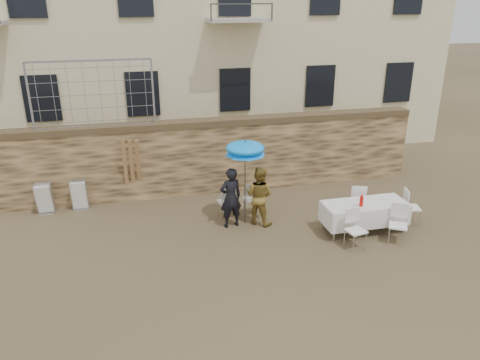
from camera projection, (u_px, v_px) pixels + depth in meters
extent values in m
plane|color=brown|center=(246.00, 281.00, 9.82)|extent=(80.00, 80.00, 0.00)
cube|color=olive|center=(205.00, 157.00, 13.94)|extent=(13.00, 0.50, 2.20)
imported|color=black|center=(231.00, 198.00, 11.88)|extent=(0.64, 0.48, 1.60)
imported|color=#B28B36|center=(259.00, 196.00, 12.05)|extent=(0.95, 0.94, 1.55)
cylinder|color=#3F3F44|center=(245.00, 189.00, 12.00)|extent=(0.03, 0.03, 1.89)
cone|color=#0B8DFF|center=(245.00, 150.00, 11.62)|extent=(1.01, 1.01, 0.22)
cube|color=silver|center=(365.00, 204.00, 11.65)|extent=(2.10, 0.85, 0.05)
cylinder|color=silver|center=(335.00, 228.00, 11.27)|extent=(0.04, 0.04, 0.74)
cylinder|color=silver|center=(405.00, 220.00, 11.68)|extent=(0.04, 0.04, 0.74)
cylinder|color=silver|center=(323.00, 216.00, 11.89)|extent=(0.04, 0.04, 0.74)
cylinder|color=silver|center=(391.00, 208.00, 12.30)|extent=(0.04, 0.04, 0.74)
cylinder|color=red|center=(361.00, 201.00, 11.41)|extent=(0.09, 0.09, 0.26)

